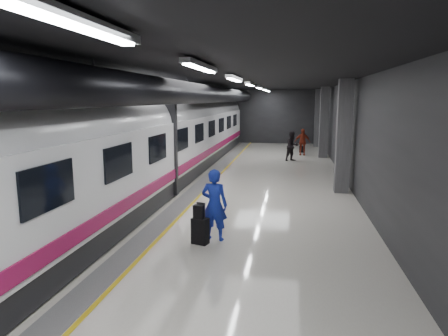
{
  "coord_description": "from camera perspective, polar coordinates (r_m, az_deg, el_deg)",
  "views": [
    {
      "loc": [
        2.51,
        -14.38,
        3.71
      ],
      "look_at": [
        0.29,
        -1.27,
        1.42
      ],
      "focal_mm": 32.0,
      "sensor_mm": 36.0,
      "label": 1
    }
  ],
  "objects": [
    {
      "name": "suitcase_far",
      "position": [
        28.76,
        11.03,
        2.65
      ],
      "size": [
        0.32,
        0.23,
        0.45
      ],
      "primitive_type": "cube",
      "rotation": [
        0.0,
        0.0,
        -0.09
      ],
      "color": "black",
      "rests_on": "ground"
    },
    {
      "name": "traveler_far_b",
      "position": [
        27.34,
        11.13,
        3.67
      ],
      "size": [
        1.05,
        0.46,
        1.77
      ],
      "primitive_type": "imported",
      "rotation": [
        0.0,
        0.0,
        -0.03
      ],
      "color": "maroon",
      "rests_on": "ground"
    },
    {
      "name": "ground",
      "position": [
        15.06,
        -0.28,
        -4.48
      ],
      "size": [
        40.0,
        40.0,
        0.0
      ],
      "primitive_type": "plane",
      "color": "silver",
      "rests_on": "ground"
    },
    {
      "name": "traveler_far_a",
      "position": [
        24.6,
        9.73,
        3.09
      ],
      "size": [
        1.11,
        1.08,
        1.81
      ],
      "primitive_type": "imported",
      "rotation": [
        0.0,
        0.0,
        0.66
      ],
      "color": "black",
      "rests_on": "ground"
    },
    {
      "name": "platform_hall",
      "position": [
        15.59,
        -0.73,
        9.14
      ],
      "size": [
        10.02,
        40.02,
        4.51
      ],
      "color": "black",
      "rests_on": "ground"
    },
    {
      "name": "train",
      "position": [
        15.58,
        -12.16,
        3.51
      ],
      "size": [
        3.05,
        38.0,
        4.05
      ],
      "color": "black",
      "rests_on": "ground"
    },
    {
      "name": "shoulder_bag",
      "position": [
        10.31,
        -3.65,
        -6.29
      ],
      "size": [
        0.29,
        0.19,
        0.35
      ],
      "primitive_type": "cube",
      "rotation": [
        0.0,
        0.0,
        -0.21
      ],
      "color": "black",
      "rests_on": "suitcase_main"
    },
    {
      "name": "traveler_main",
      "position": [
        10.58,
        -1.38,
        -5.27
      ],
      "size": [
        0.75,
        0.53,
        1.92
      ],
      "primitive_type": "imported",
      "rotation": [
        0.0,
        0.0,
        3.03
      ],
      "color": "#1B24CE",
      "rests_on": "ground"
    },
    {
      "name": "suitcase_main",
      "position": [
        10.49,
        -3.42,
        -8.97
      ],
      "size": [
        0.48,
        0.37,
        0.68
      ],
      "primitive_type": "cube",
      "rotation": [
        0.0,
        0.0,
        -0.29
      ],
      "color": "black",
      "rests_on": "ground"
    }
  ]
}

